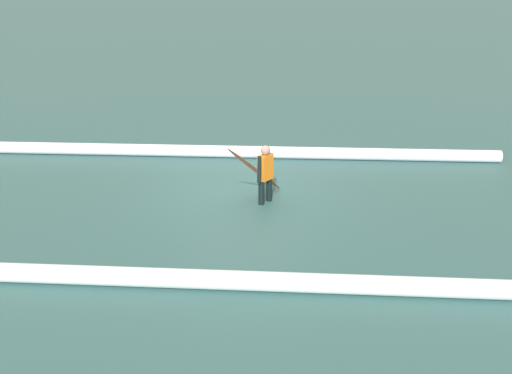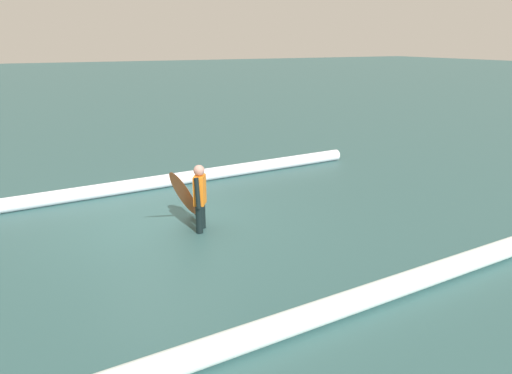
# 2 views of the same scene
# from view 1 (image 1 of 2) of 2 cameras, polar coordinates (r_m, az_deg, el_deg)

# --- Properties ---
(ground_plane) EXTENTS (163.41, 163.41, 0.00)m
(ground_plane) POSITION_cam_1_polar(r_m,az_deg,el_deg) (14.96, -1.47, -0.22)
(ground_plane) COLOR #2E5555
(surfer) EXTENTS (0.35, 0.57, 1.37)m
(surfer) POSITION_cam_1_polar(r_m,az_deg,el_deg) (13.93, 0.87, 1.45)
(surfer) COLOR black
(surfer) RESTS_ON ground_plane
(surfboard) EXTENTS (1.23, 1.73, 1.49)m
(surfboard) POSITION_cam_1_polar(r_m,az_deg,el_deg) (14.12, -0.10, 1.63)
(surfboard) COLOR #E55926
(surfboard) RESTS_ON ground_plane
(wave_crest_foreground) EXTENTS (17.10, 1.64, 0.34)m
(wave_crest_foreground) POSITION_cam_1_polar(r_m,az_deg,el_deg) (17.40, -6.12, 3.34)
(wave_crest_foreground) COLOR white
(wave_crest_foreground) RESTS_ON ground_plane
(wave_crest_midground) EXTENTS (18.38, 1.56, 0.34)m
(wave_crest_midground) POSITION_cam_1_polar(r_m,az_deg,el_deg) (11.27, -17.13, -7.76)
(wave_crest_midground) COLOR white
(wave_crest_midground) RESTS_ON ground_plane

